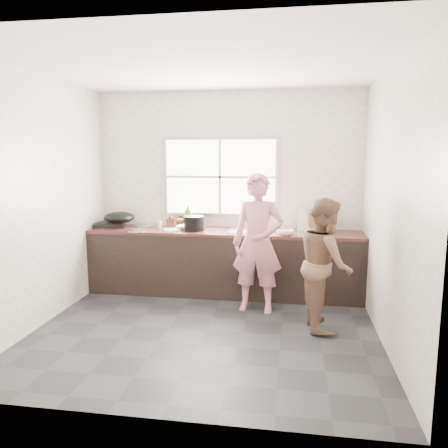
% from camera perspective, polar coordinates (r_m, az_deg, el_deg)
% --- Properties ---
extents(floor, '(3.60, 3.20, 0.01)m').
position_cam_1_polar(floor, '(4.79, -2.46, -13.77)').
color(floor, '#252527').
rests_on(floor, ground).
extents(ceiling, '(3.60, 3.20, 0.01)m').
position_cam_1_polar(ceiling, '(4.50, -2.71, 19.96)').
color(ceiling, silver).
rests_on(ceiling, wall_back).
extents(wall_back, '(3.60, 0.01, 2.70)m').
position_cam_1_polar(wall_back, '(6.02, 0.48, 4.26)').
color(wall_back, beige).
rests_on(wall_back, ground).
extents(wall_left, '(0.01, 3.20, 2.70)m').
position_cam_1_polar(wall_left, '(5.12, -22.82, 2.71)').
color(wall_left, beige).
rests_on(wall_left, ground).
extents(wall_right, '(0.01, 3.20, 2.70)m').
position_cam_1_polar(wall_right, '(4.45, 20.84, 1.97)').
color(wall_right, beige).
rests_on(wall_right, ground).
extents(wall_front, '(3.60, 0.01, 2.70)m').
position_cam_1_polar(wall_front, '(2.91, -8.90, -1.04)').
color(wall_front, beige).
rests_on(wall_front, ground).
extents(cabinet, '(3.60, 0.62, 0.82)m').
position_cam_1_polar(cabinet, '(5.87, 0.01, -5.18)').
color(cabinet, black).
rests_on(cabinet, floor).
extents(countertop, '(3.60, 0.64, 0.04)m').
position_cam_1_polar(countertop, '(5.78, 0.01, -1.04)').
color(countertop, '#391C17').
rests_on(countertop, cabinet).
extents(sink, '(0.55, 0.45, 0.02)m').
position_cam_1_polar(sink, '(5.73, 3.47, -0.89)').
color(sink, silver).
rests_on(sink, countertop).
extents(faucet, '(0.02, 0.02, 0.30)m').
position_cam_1_polar(faucet, '(5.90, 3.67, 0.83)').
color(faucet, silver).
rests_on(faucet, countertop).
extents(window_frame, '(1.60, 0.05, 1.10)m').
position_cam_1_polar(window_frame, '(6.01, -0.49, 6.17)').
color(window_frame, '#9EA0A5').
rests_on(window_frame, wall_back).
extents(window_glazing, '(1.50, 0.01, 1.00)m').
position_cam_1_polar(window_glazing, '(5.98, -0.53, 6.15)').
color(window_glazing, white).
rests_on(window_glazing, window_frame).
extents(woman, '(0.60, 0.42, 1.54)m').
position_cam_1_polar(woman, '(5.17, 4.43, -3.08)').
color(woman, pink).
rests_on(woman, floor).
extents(person_side, '(0.62, 0.75, 1.41)m').
position_cam_1_polar(person_side, '(4.79, 13.06, -5.05)').
color(person_side, brown).
rests_on(person_side, floor).
extents(cutting_board, '(0.38, 0.38, 0.04)m').
position_cam_1_polar(cutting_board, '(5.89, -4.28, -0.48)').
color(cutting_board, '#311F13').
rests_on(cutting_board, countertop).
extents(cleaver, '(0.19, 0.11, 0.01)m').
position_cam_1_polar(cleaver, '(5.77, -3.46, -0.43)').
color(cleaver, '#B7B8BE').
rests_on(cleaver, cutting_board).
extents(bowl_mince, '(0.29, 0.29, 0.06)m').
position_cam_1_polar(bowl_mince, '(5.86, -5.01, -0.45)').
color(bowl_mince, white).
rests_on(bowl_mince, countertop).
extents(bowl_crabs, '(0.22, 0.22, 0.05)m').
position_cam_1_polar(bowl_crabs, '(5.49, 7.98, -1.16)').
color(bowl_crabs, silver).
rests_on(bowl_crabs, countertop).
extents(bowl_held, '(0.27, 0.27, 0.07)m').
position_cam_1_polar(bowl_held, '(5.51, 4.17, -0.99)').
color(bowl_held, white).
rests_on(bowl_held, countertop).
extents(black_pot, '(0.29, 0.29, 0.19)m').
position_cam_1_polar(black_pot, '(5.77, -3.92, 0.09)').
color(black_pot, black).
rests_on(black_pot, countertop).
extents(plate_food, '(0.31, 0.31, 0.02)m').
position_cam_1_polar(plate_food, '(5.82, -6.73, -0.73)').
color(plate_food, white).
rests_on(plate_food, countertop).
extents(bottle_green, '(0.16, 0.16, 0.33)m').
position_cam_1_polar(bottle_green, '(6.05, -4.74, 1.17)').
color(bottle_green, '#3E7C28').
rests_on(bottle_green, countertop).
extents(bottle_brown_tall, '(0.11, 0.11, 0.20)m').
position_cam_1_polar(bottle_brown_tall, '(5.95, -7.01, 0.35)').
color(bottle_brown_tall, '#411A10').
rests_on(bottle_brown_tall, countertop).
extents(bottle_brown_short, '(0.15, 0.15, 0.16)m').
position_cam_1_polar(bottle_brown_short, '(6.08, -5.68, 0.36)').
color(bottle_brown_short, '#412310').
rests_on(bottle_brown_short, countertop).
extents(glass_jar, '(0.08, 0.08, 0.09)m').
position_cam_1_polar(glass_jar, '(6.06, -8.42, -0.03)').
color(glass_jar, silver).
rests_on(glass_jar, countertop).
extents(burner, '(0.50, 0.50, 0.06)m').
position_cam_1_polar(burner, '(6.32, -14.82, -0.02)').
color(burner, black).
rests_on(burner, countertop).
extents(wok, '(0.43, 0.43, 0.16)m').
position_cam_1_polar(wok, '(6.16, -13.51, 0.83)').
color(wok, black).
rests_on(wok, burner).
extents(dish_rack, '(0.44, 0.31, 0.33)m').
position_cam_1_polar(dish_rack, '(5.75, 11.78, 0.57)').
color(dish_rack, white).
rests_on(dish_rack, countertop).
extents(pot_lid_left, '(0.31, 0.31, 0.01)m').
position_cam_1_polar(pot_lid_left, '(5.86, -11.39, -0.82)').
color(pot_lid_left, silver).
rests_on(pot_lid_left, countertop).
extents(pot_lid_right, '(0.36, 0.36, 0.01)m').
position_cam_1_polar(pot_lid_right, '(6.21, -10.39, -0.23)').
color(pot_lid_right, '#A6A8AD').
rests_on(pot_lid_right, countertop).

